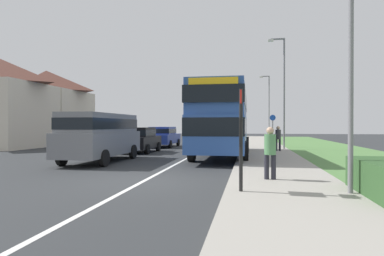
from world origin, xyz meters
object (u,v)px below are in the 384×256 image
pedestrian_walking_away (278,137)px  bus_stop_sign (241,133)px  parked_car_blue (163,136)px  double_decker_bus (223,118)px  parked_car_black (140,139)px  street_lamp_far (268,103)px  cycle_route_sign (273,129)px  street_lamp_mid (283,86)px  parked_van_grey (101,133)px  street_lamp_near (346,19)px  pedestrian_at_stop (270,150)px

pedestrian_walking_away → bus_stop_sign: bearing=-98.4°
parked_car_blue → bus_stop_sign: 18.64m
double_decker_bus → bus_stop_sign: 10.16m
parked_car_black → street_lamp_far: size_ratio=0.52×
pedestrian_walking_away → cycle_route_sign: (-0.04, 4.41, 0.45)m
double_decker_bus → street_lamp_far: 22.16m
street_lamp_mid → parked_van_grey: bearing=-135.7°
street_lamp_near → pedestrian_walking_away: bearing=92.1°
parked_car_blue → bus_stop_sign: (6.54, -17.44, 0.65)m
double_decker_bus → bus_stop_sign: size_ratio=3.82×
double_decker_bus → street_lamp_mid: street_lamp_mid is taller
cycle_route_sign → street_lamp_far: size_ratio=0.34×
street_lamp_far → bus_stop_sign: bearing=-94.2°
double_decker_bus → street_lamp_near: 10.73m
street_lamp_mid → street_lamp_far: (-0.09, 16.41, -0.09)m
cycle_route_sign → street_lamp_mid: bearing=-77.8°
parked_car_blue → street_lamp_far: 17.25m
street_lamp_near → street_lamp_far: 31.63m
parked_van_grey → street_lamp_far: street_lamp_far is taller
parked_car_blue → street_lamp_mid: street_lamp_mid is taller
parked_van_grey → parked_car_black: 5.51m
parked_car_black → parked_car_blue: bearing=89.2°
bus_stop_sign → street_lamp_far: size_ratio=0.35×
pedestrian_at_stop → parked_van_grey: bearing=148.5°
parked_van_grey → street_lamp_near: 11.46m
parked_car_blue → pedestrian_at_stop: 17.15m
double_decker_bus → parked_van_grey: bearing=-146.8°
pedestrian_walking_away → parked_van_grey: bearing=-141.7°
pedestrian_walking_away → street_lamp_far: bearing=88.8°
double_decker_bus → parked_car_black: bearing=160.2°
pedestrian_at_stop → bus_stop_sign: bearing=-112.5°
pedestrian_at_stop → parked_car_black: bearing=126.4°
pedestrian_walking_away → street_lamp_near: (0.48, -13.14, 3.24)m
double_decker_bus → street_lamp_far: size_ratio=1.32×
bus_stop_sign → double_decker_bus: bearing=97.0°
parked_car_black → parked_car_blue: size_ratio=0.86×
double_decker_bus → pedestrian_walking_away: double_decker_bus is taller
cycle_route_sign → parked_car_blue: bearing=-177.9°
cycle_route_sign → double_decker_bus: bearing=-112.4°
pedestrian_walking_away → bus_stop_sign: 13.50m
street_lamp_far → street_lamp_mid: bearing=-89.7°
parked_van_grey → street_lamp_mid: 13.09m
double_decker_bus → pedestrian_at_stop: bearing=-75.9°
double_decker_bus → pedestrian_at_stop: double_decker_bus is taller
parked_car_black → bus_stop_sign: bus_stop_sign is taller
bus_stop_sign → street_lamp_mid: size_ratio=0.34×
pedestrian_at_stop → street_lamp_far: bearing=87.1°
double_decker_bus → pedestrian_at_stop: (2.05, -8.13, -1.17)m
pedestrian_walking_away → street_lamp_near: street_lamp_near is taller
parked_van_grey → cycle_route_sign: size_ratio=2.21×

